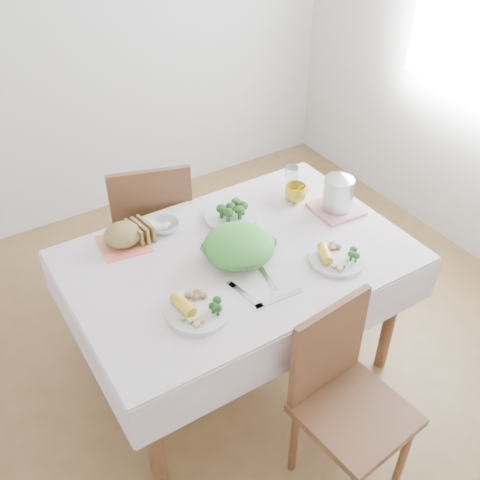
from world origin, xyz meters
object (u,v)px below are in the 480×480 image
chair_near (356,410)px  electric_kettle (338,190)px  dinner_plate_left (198,311)px  salad_bowl (239,251)px  dinner_plate_right (337,259)px  chair_far (153,229)px  dining_table (239,315)px  yellow_mug (296,193)px

chair_near → electric_kettle: bearing=51.0°
dinner_plate_left → electric_kettle: size_ratio=1.28×
salad_bowl → dinner_plate_right: 0.43m
dinner_plate_right → chair_far: bearing=113.2°
chair_near → chair_far: bearing=90.6°
salad_bowl → dining_table: bearing=62.9°
chair_far → electric_kettle: size_ratio=4.66×
dining_table → salad_bowl: (-0.01, -0.02, 0.42)m
dining_table → chair_far: 0.77m
chair_near → dinner_plate_left: chair_near is taller
dining_table → yellow_mug: bearing=24.3°
salad_bowl → dinner_plate_left: (-0.32, -0.21, -0.03)m
dinner_plate_right → electric_kettle: (0.25, 0.30, 0.11)m
chair_near → salad_bowl: size_ratio=3.01×
dinner_plate_left → salad_bowl: bearing=33.1°
dining_table → electric_kettle: electric_kettle is taller
dining_table → electric_kettle: bearing=3.1°
salad_bowl → yellow_mug: (0.48, 0.23, 0.01)m
dining_table → electric_kettle: (0.59, 0.03, 0.51)m
dinner_plate_right → dining_table: bearing=141.4°
dinner_plate_left → yellow_mug: (0.80, 0.44, 0.03)m
dinner_plate_right → yellow_mug: yellow_mug is taller
dining_table → salad_bowl: 0.42m
dining_table → chair_far: bearing=97.5°
chair_near → chair_far: chair_far is taller
chair_far → dinner_plate_right: (0.44, -1.03, 0.31)m
dinner_plate_left → dinner_plate_right: (0.67, -0.04, 0.00)m
salad_bowl → dinner_plate_right: salad_bowl is taller
dinner_plate_right → yellow_mug: size_ratio=2.19×
electric_kettle → dinner_plate_right: bearing=-112.6°
salad_bowl → dinner_plate_right: size_ratio=1.19×
chair_near → electric_kettle: (0.52, 0.80, 0.42)m
dining_table → dinner_plate_right: size_ratio=5.63×
chair_near → dinner_plate_left: size_ratio=3.40×
yellow_mug → chair_far: bearing=136.7°
electric_kettle → salad_bowl: bearing=-158.1°
dining_table → electric_kettle: size_ratio=6.82×
salad_bowl → electric_kettle: (0.60, 0.05, 0.08)m
chair_near → electric_kettle: size_ratio=4.34×
chair_near → dinner_plate_right: (0.27, 0.49, 0.31)m
chair_near → electric_kettle: electric_kettle is taller
dinner_plate_right → yellow_mug: bearing=74.6°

